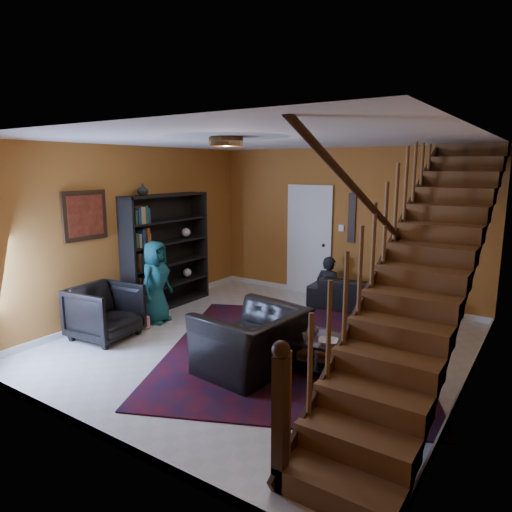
{
  "coord_description": "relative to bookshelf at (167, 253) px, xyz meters",
  "views": [
    {
      "loc": [
        3.28,
        -5.1,
        2.45
      ],
      "look_at": [
        -0.39,
        0.4,
        1.16
      ],
      "focal_mm": 32.0,
      "sensor_mm": 36.0,
      "label": 1
    }
  ],
  "objects": [
    {
      "name": "vase",
      "position": [
        -0.0,
        -0.5,
        1.13
      ],
      "size": [
        0.18,
        0.18,
        0.19
      ],
      "primitive_type": "imported",
      "color": "#999999",
      "rests_on": "bookshelf"
    },
    {
      "name": "door",
      "position": [
        1.7,
        2.12,
        0.06
      ],
      "size": [
        0.82,
        0.05,
        2.05
      ],
      "primitive_type": "cube",
      "color": "silver",
      "rests_on": "floor"
    },
    {
      "name": "armchair_right",
      "position": [
        2.76,
        -1.4,
        -0.58
      ],
      "size": [
        1.16,
        1.3,
        0.78
      ],
      "primitive_type": "imported",
      "rotation": [
        0.0,
        0.0,
        -1.68
      ],
      "color": "black",
      "rests_on": "floor"
    },
    {
      "name": "popcorn_bucket",
      "position": [
        0.54,
        -1.07,
        -0.86
      ],
      "size": [
        0.16,
        0.16,
        0.17
      ],
      "primitive_type": "cylinder",
      "rotation": [
        0.0,
        0.0,
        -0.14
      ],
      "color": "red",
      "rests_on": "rug"
    },
    {
      "name": "floor",
      "position": [
        2.4,
        -0.6,
        -0.96
      ],
      "size": [
        5.5,
        5.5,
        0.0
      ],
      "primitive_type": "plane",
      "color": "beige",
      "rests_on": "ground"
    },
    {
      "name": "person_adult_a",
      "position": [
        2.31,
        1.75,
        -0.75
      ],
      "size": [
        0.49,
        0.32,
        1.32
      ],
      "primitive_type": "imported",
      "rotation": [
        0.0,
        0.0,
        3.13
      ],
      "color": "black",
      "rests_on": "sofa"
    },
    {
      "name": "armchair_left",
      "position": [
        0.35,
        -1.65,
        -0.57
      ],
      "size": [
        0.94,
        0.92,
        0.79
      ],
      "primitive_type": "imported",
      "rotation": [
        0.0,
        0.0,
        1.67
      ],
      "color": "black",
      "rests_on": "floor"
    },
    {
      "name": "person_adult_b",
      "position": [
        3.5,
        1.75,
        -0.82
      ],
      "size": [
        0.62,
        0.5,
        1.18
      ],
      "primitive_type": "imported",
      "rotation": [
        0.0,
        0.0,
        3.05
      ],
      "color": "black",
      "rests_on": "sofa"
    },
    {
      "name": "person_child",
      "position": [
        0.45,
        -0.73,
        -0.3
      ],
      "size": [
        0.54,
        0.71,
        1.32
      ],
      "primitive_type": "imported",
      "rotation": [
        0.0,
        0.0,
        1.76
      ],
      "color": "#165551",
      "rests_on": "armchair_left"
    },
    {
      "name": "bookshelf",
      "position": [
        0.0,
        0.0,
        0.0
      ],
      "size": [
        0.35,
        1.8,
        2.0
      ],
      "color": "black",
      "rests_on": "floor"
    },
    {
      "name": "framed_picture",
      "position": [
        -0.17,
        -1.5,
        0.79
      ],
      "size": [
        0.04,
        0.74,
        0.74
      ],
      "primitive_type": "cube",
      "color": "maroon",
      "rests_on": "room"
    },
    {
      "name": "ceiling_fixture",
      "position": [
        2.4,
        -1.4,
        1.78
      ],
      "size": [
        0.4,
        0.4,
        0.1
      ],
      "primitive_type": "cylinder",
      "color": "#3F2814",
      "rests_on": "room"
    },
    {
      "name": "coffee_table",
      "position": [
        3.52,
        -0.92,
        -0.72
      ],
      "size": [
        1.18,
        0.75,
        0.43
      ],
      "rotation": [
        0.0,
        0.0,
        0.08
      ],
      "color": "black",
      "rests_on": "floor"
    },
    {
      "name": "wall_hanging",
      "position": [
        2.55,
        2.13,
        0.59
      ],
      "size": [
        0.14,
        0.03,
        0.9
      ],
      "primitive_type": "cube",
      "color": "black",
      "rests_on": "room"
    },
    {
      "name": "sofa",
      "position": [
        3.06,
        1.7,
        -0.68
      ],
      "size": [
        2.0,
        0.9,
        0.57
      ],
      "primitive_type": "imported",
      "rotation": [
        0.0,
        0.0,
        3.21
      ],
      "color": "black",
      "rests_on": "floor"
    },
    {
      "name": "bowl",
      "position": [
        3.61,
        -1.08,
        -0.5
      ],
      "size": [
        0.31,
        0.31,
        0.06
      ],
      "primitive_type": "imported",
      "rotation": [
        0.0,
        0.0,
        0.38
      ],
      "color": "#999999",
      "rests_on": "coffee_table"
    },
    {
      "name": "cup_a",
      "position": [
        3.33,
        -0.87,
        -0.48
      ],
      "size": [
        0.13,
        0.13,
        0.09
      ],
      "primitive_type": "imported",
      "rotation": [
        0.0,
        0.0,
        0.07
      ],
      "color": "#999999",
      "rests_on": "coffee_table"
    },
    {
      "name": "room",
      "position": [
        1.07,
        0.73,
        -0.91
      ],
      "size": [
        5.5,
        5.5,
        5.5
      ],
      "color": "#A66325",
      "rests_on": "ground"
    },
    {
      "name": "staircase",
      "position": [
        4.53,
        -0.6,
        0.43
      ],
      "size": [
        0.95,
        5.02,
        3.18
      ],
      "color": "brown",
      "rests_on": "floor"
    },
    {
      "name": "cup_b",
      "position": [
        3.33,
        -1.1,
        -0.49
      ],
      "size": [
        0.12,
        0.12,
        0.09
      ],
      "primitive_type": "imported",
      "rotation": [
        0.0,
        0.0,
        0.35
      ],
      "color": "#999999",
      "rests_on": "coffee_table"
    },
    {
      "name": "rug",
      "position": [
        2.88,
        -0.58,
        -0.96
      ],
      "size": [
        4.54,
        4.78,
        0.02
      ],
      "primitive_type": "cube",
      "rotation": [
        0.0,
        0.0,
        0.42
      ],
      "color": "#430C15",
      "rests_on": "floor"
    }
  ]
}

